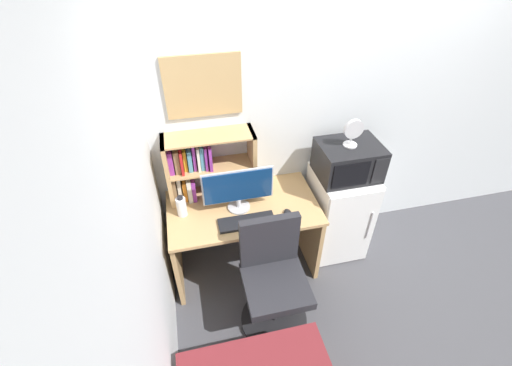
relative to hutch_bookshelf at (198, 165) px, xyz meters
The scene contains 13 objects.
wall_back 1.68m from the hutch_bookshelf, ahead, with size 6.40×0.04×2.60m, color silver.
wall_left 1.56m from the hutch_bookshelf, 103.88° to the right, with size 0.04×4.40×2.60m, color silver.
desk 0.65m from the hutch_bookshelf, 36.61° to the right, with size 1.21×0.68×0.73m.
hutch_bookshelf is the anchor object (origin of this frame).
monitor 0.37m from the hutch_bookshelf, 40.52° to the right, with size 0.56×0.18×0.37m.
keyboard 0.59m from the hutch_bookshelf, 54.43° to the right, with size 0.44×0.15×0.02m, color black.
computer_mouse 0.81m from the hutch_bookshelf, 32.61° to the right, with size 0.06×0.10×0.03m, color black.
water_bottle 0.35m from the hutch_bookshelf, 128.62° to the right, with size 0.08×0.08×0.18m.
mini_fridge 1.36m from the hutch_bookshelf, ahead, with size 0.49×0.52×0.87m.
microwave 1.22m from the hutch_bookshelf, ahead, with size 0.50×0.40×0.29m.
desk_fan 1.23m from the hutch_bookshelf, ahead, with size 0.16×0.11×0.23m.
desk_chair 1.08m from the hutch_bookshelf, 61.60° to the right, with size 0.53×0.53×0.95m.
wall_corkboard 0.62m from the hutch_bookshelf, 42.15° to the left, with size 0.55×0.02×0.45m, color tan.
Camera 1 is at (-1.31, -2.38, 2.63)m, focal length 24.32 mm.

